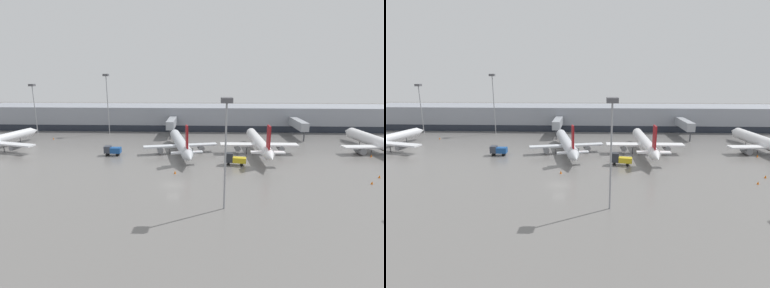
% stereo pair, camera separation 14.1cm
% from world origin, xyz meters
% --- Properties ---
extents(ground_plane, '(320.00, 320.00, 0.00)m').
position_xyz_m(ground_plane, '(0.00, 0.00, 0.00)').
color(ground_plane, slate).
extents(terminal_building, '(160.00, 30.73, 9.00)m').
position_xyz_m(terminal_building, '(0.16, 61.85, 4.50)').
color(terminal_building, gray).
rests_on(terminal_building, ground_plane).
extents(parked_jet_0, '(21.34, 33.44, 9.95)m').
position_xyz_m(parked_jet_0, '(21.57, 24.43, 3.10)').
color(parked_jet_0, white).
rests_on(parked_jet_0, ground_plane).
extents(parked_jet_2, '(20.66, 32.23, 9.78)m').
position_xyz_m(parked_jet_2, '(-0.18, 24.29, 2.70)').
color(parked_jet_2, silver).
rests_on(parked_jet_2, ground_plane).
extents(parked_jet_3, '(22.60, 39.39, 9.71)m').
position_xyz_m(parked_jet_3, '(55.81, 25.25, 2.68)').
color(parked_jet_3, white).
rests_on(parked_jet_3, ground_plane).
extents(service_truck_0, '(5.37, 2.55, 3.00)m').
position_xyz_m(service_truck_0, '(13.70, 13.79, 1.56)').
color(service_truck_0, gold).
rests_on(service_truck_0, ground_plane).
extents(service_truck_1, '(4.42, 2.05, 2.59)m').
position_xyz_m(service_truck_1, '(-18.65, 21.19, 1.49)').
color(service_truck_1, '#19478C').
rests_on(service_truck_1, ground_plane).
extents(traffic_cone_0, '(0.46, 0.46, 0.60)m').
position_xyz_m(traffic_cone_0, '(40.65, 1.99, 0.30)').
color(traffic_cone_0, orange).
rests_on(traffic_cone_0, ground_plane).
extents(traffic_cone_1, '(0.44, 0.44, 0.70)m').
position_xyz_m(traffic_cone_1, '(44.27, 5.79, 0.35)').
color(traffic_cone_1, orange).
rests_on(traffic_cone_1, ground_plane).
extents(traffic_cone_2, '(0.46, 0.46, 0.72)m').
position_xyz_m(traffic_cone_2, '(-0.21, 6.95, 0.36)').
color(traffic_cone_2, orange).
rests_on(traffic_cone_2, ground_plane).
extents(traffic_cone_3, '(0.44, 0.44, 0.74)m').
position_xyz_m(traffic_cone_3, '(51.20, 22.04, 0.37)').
color(traffic_cone_3, orange).
rests_on(traffic_cone_3, ground_plane).
extents(traffic_cone_4, '(0.36, 0.36, 0.70)m').
position_xyz_m(traffic_cone_4, '(-44.29, 39.67, 0.35)').
color(traffic_cone_4, orange).
rests_on(traffic_cone_4, ground_plane).
extents(apron_light_mast_2, '(1.80, 1.80, 18.56)m').
position_xyz_m(apron_light_mast_2, '(9.63, -10.29, 14.62)').
color(apron_light_mast_2, gray).
rests_on(apron_light_mast_2, ground_plane).
extents(apron_light_mast_3, '(1.80, 1.80, 21.42)m').
position_xyz_m(apron_light_mast_3, '(-28.38, 50.11, 16.55)').
color(apron_light_mast_3, gray).
rests_on(apron_light_mast_3, ground_plane).
extents(apron_light_mast_4, '(1.80, 1.80, 17.89)m').
position_xyz_m(apron_light_mast_4, '(-55.28, 49.86, 14.16)').
color(apron_light_mast_4, gray).
rests_on(apron_light_mast_4, ground_plane).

